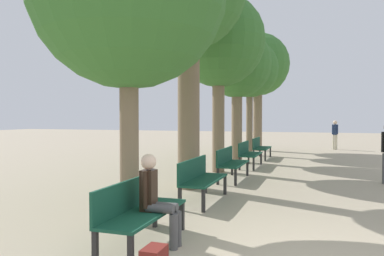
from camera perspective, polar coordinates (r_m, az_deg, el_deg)
name	(u,v)px	position (r m, az deg, el deg)	size (l,w,h in m)	color
bench_row_0	(138,207)	(5.20, -8.21, -11.88)	(0.55, 1.75, 0.87)	#144733
bench_row_1	(200,176)	(7.73, 1.22, -7.39)	(0.55, 1.75, 0.87)	#144733
bench_row_2	(230,161)	(10.39, 5.84, -5.07)	(0.55, 1.75, 0.87)	#144733
bench_row_3	(248,152)	(13.09, 8.55, -3.68)	(0.55, 1.75, 0.87)	#144733
bench_row_4	(260,146)	(15.82, 10.32, -2.77)	(0.55, 1.75, 0.87)	#144733
tree_row_2	(219,42)	(12.03, 4.06, 12.97)	(2.91, 2.91, 5.59)	#7A664C
tree_row_3	(237,65)	(14.68, 6.87, 9.57)	(2.66, 2.66, 5.14)	#7A664C
tree_row_4	(250,69)	(17.41, 8.78, 8.80)	(2.61, 2.61, 5.24)	#7A664C
tree_row_5	(258,65)	(19.85, 10.01, 9.38)	(3.23, 3.23, 6.07)	#7A664C
person_seated	(156,196)	(5.12, -5.47, -10.34)	(0.55, 0.31, 1.23)	#4C4C4C
pedestrian_mid	(335,133)	(21.38, 20.95, -0.69)	(0.31, 0.25, 1.55)	beige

